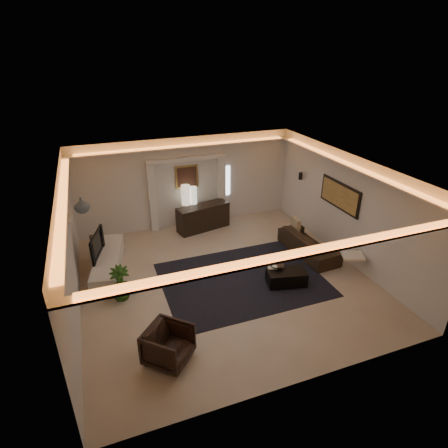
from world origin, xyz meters
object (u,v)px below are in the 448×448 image
object	(u,v)px
console	(203,217)
armchair	(168,345)
sofa	(309,244)
coffee_table	(286,277)

from	to	relation	value
console	armchair	xyz separation A→B (m)	(-2.28, -5.12, -0.04)
console	sofa	xyz separation A→B (m)	(2.35, -2.56, -0.10)
coffee_table	sofa	bearing A→B (deg)	52.69
console	coffee_table	size ratio (longest dim) A/B	1.80
coffee_table	armchair	xyz separation A→B (m)	(-3.29, -1.42, 0.16)
sofa	console	bearing A→B (deg)	39.55
sofa	armchair	world-z (taller)	armchair
console	armchair	size ratio (longest dim) A/B	2.13
armchair	coffee_table	bearing A→B (deg)	-23.51
console	armchair	bearing A→B (deg)	-126.42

